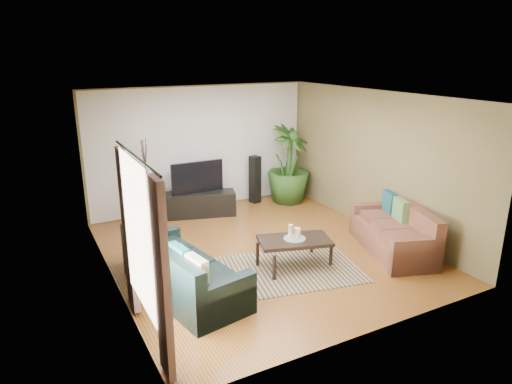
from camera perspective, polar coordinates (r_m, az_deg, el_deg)
floor at (r=8.10m, az=0.67°, el=-7.48°), size 5.50×5.50×0.00m
ceiling at (r=7.39m, az=0.74°, el=11.90°), size 5.50×5.50×0.00m
wall_back at (r=10.07m, az=-6.84°, el=5.44°), size 5.00×0.00×5.00m
wall_front at (r=5.51m, az=14.58°, el=-5.07°), size 5.00×0.00×5.00m
wall_left at (r=6.85m, az=-17.99°, el=-0.95°), size 0.00×5.50×5.50m
wall_right at (r=9.07m, az=14.74°, el=3.68°), size 0.00×5.50×5.50m
backwall_panel at (r=10.06m, az=-6.82°, el=5.43°), size 4.90×0.00×4.90m
window_pane at (r=5.35m, az=-14.65°, el=-5.17°), size 0.00×1.80×1.80m
curtain_near at (r=4.80m, az=-11.65°, el=-10.92°), size 0.08×0.35×2.20m
curtain_far at (r=6.14m, az=-15.71°, el=-4.84°), size 0.08×0.35×2.20m
curtain_rod at (r=5.10m, az=-14.87°, el=4.33°), size 0.03×1.90×0.03m
sofa_left at (r=6.74m, az=-8.97°, el=-9.06°), size 1.33×2.33×0.85m
sofa_right at (r=8.32m, az=16.71°, el=-4.39°), size 1.42×2.07×0.85m
area_rug at (r=7.51m, az=4.25°, el=-9.58°), size 2.47×1.97×0.01m
coffee_table at (r=7.55m, az=4.80°, el=-7.52°), size 1.29×0.93×0.47m
candle_tray at (r=7.45m, az=4.85°, el=-5.81°), size 0.36×0.36×0.02m
candle_tall at (r=7.39m, az=4.36°, el=-4.94°), size 0.07×0.07×0.23m
candle_mid at (r=7.40m, az=5.30°, el=-5.16°), size 0.07×0.07×0.18m
candle_short at (r=7.50m, az=5.07°, el=-4.98°), size 0.07×0.07×0.15m
tv_stand at (r=9.81m, az=-7.17°, el=-1.51°), size 1.61×0.89×0.51m
television at (r=9.65m, az=-7.35°, el=1.85°), size 1.13×0.06×0.67m
speaker_left at (r=9.27m, az=-13.31°, el=-1.65°), size 0.18×0.19×0.92m
speaker_right at (r=10.52m, az=-0.13°, el=1.57°), size 0.25×0.26×1.10m
potted_plant at (r=10.52m, az=4.13°, el=3.46°), size 1.35×1.35×1.78m
plant_pot at (r=10.73m, az=4.04°, el=-0.49°), size 0.33×0.33×0.26m
pedestal at (r=9.56m, az=-13.21°, el=-2.96°), size 0.33×0.33×0.32m
vase at (r=9.46m, az=-13.33°, el=-1.21°), size 0.29×0.29×0.41m
side_table at (r=7.75m, az=-14.30°, el=-7.12°), size 0.52×0.52×0.52m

